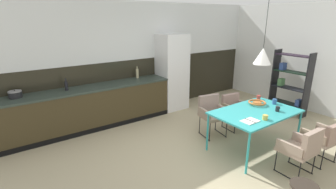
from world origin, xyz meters
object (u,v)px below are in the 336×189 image
Objects in this scene: armchair_head_of_table at (212,110)px; fruit_bowl at (257,103)px; dining_table at (256,113)px; bottle_wine_green at (66,85)px; mug_tall_blue at (259,97)px; refrigerator_column at (172,72)px; side_stool at (304,188)px; cooking_pot at (15,94)px; mug_wide_latte at (278,109)px; mug_dark_espresso at (275,101)px; armchair_facing_counter at (234,107)px; mug_short_terracotta at (265,117)px; armchair_far_side at (325,136)px; open_book at (250,121)px; bottle_spice_small at (137,73)px; pendant_lamp_over_table_near at (263,56)px; armchair_by_stool at (303,146)px; open_shelf_unit at (290,82)px.

fruit_bowl is at bearing 137.91° from armchair_head_of_table.
dining_table is 6.15× the size of bottle_wine_green.
armchair_head_of_table is 0.98m from mug_tall_blue.
mug_tall_blue is (0.79, -0.51, 0.26)m from armchair_head_of_table.
refrigerator_column is 16.51× the size of mug_tall_blue.
refrigerator_column is at bearing 76.77° from side_stool.
mug_wide_latte is at bearing -38.13° from cooking_pot.
armchair_head_of_table is 6.58× the size of mug_dark_espresso.
mug_short_terracotta is (-0.65, -1.17, 0.31)m from armchair_facing_counter.
armchair_head_of_table is 3.52× the size of cooking_pot.
armchair_far_side is at bearing -60.09° from dining_table.
mug_short_terracotta is 0.50× the size of bottle_wine_green.
open_book reaches higher than armchair_far_side.
bottle_wine_green is at bearing 135.64° from armchair_far_side.
refrigerator_column is at bearing 103.01° from armchair_far_side.
pendant_lamp_over_table_near is at bearing -73.14° from bottle_spice_small.
dining_table is 1.12m from armchair_far_side.
armchair_head_of_table reaches higher than armchair_facing_counter.
armchair_far_side is at bearing -93.81° from mug_dark_espresso.
armchair_by_stool is at bearing -79.47° from mug_short_terracotta.
bottle_spice_small is at bearing 111.06° from mug_wide_latte.
mug_wide_latte reaches higher than armchair_head_of_table.
mug_wide_latte is at bearing -45.47° from bottle_wine_green.
armchair_facing_counter is (0.38, -1.78, -0.49)m from refrigerator_column.
armchair_head_of_table is 1.89× the size of side_stool.
bottle_wine_green is at bearing 178.66° from refrigerator_column.
bottle_wine_green is 0.58× the size of side_stool.
armchair_head_of_table is 1.11× the size of armchair_facing_counter.
open_shelf_unit is (1.63, 0.63, 0.02)m from mug_dark_espresso.
fruit_bowl reaches higher than armchair_by_stool.
mug_wide_latte is 0.90× the size of mug_short_terracotta.
armchair_far_side is 1.48m from side_stool.
armchair_by_stool is at bearing -126.39° from mug_dark_espresso.
armchair_head_of_table is 1.81m from armchair_by_stool.
fruit_bowl is at bearing -40.98° from bottle_wine_green.
mug_wide_latte is at bearing -85.01° from refrigerator_column.
mug_dark_espresso is at bearing -33.57° from cooking_pot.
dining_table is 0.51m from open_book.
mug_short_terracotta is (-0.20, -0.32, 0.09)m from dining_table.
side_stool is (2.57, -4.09, -0.58)m from cooking_pot.
open_book is 1.21m from mug_tall_blue.
armchair_facing_counter is 0.69× the size of pendant_lamp_over_table_near.
mug_wide_latte is 4.09m from bottle_wine_green.
mug_dark_espresso reaches higher than mug_tall_blue.
armchair_head_of_table is 2.35m from side_stool.
refrigerator_column reaches higher than open_book.
refrigerator_column reaches higher than mug_wide_latte.
mug_tall_blue is at bearing 94.01° from mug_dark_espresso.
mug_dark_espresso is 4.88m from cooking_pot.
armchair_head_of_table reaches higher than fruit_bowl.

